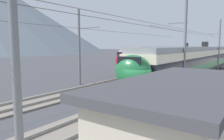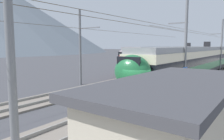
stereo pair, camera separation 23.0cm
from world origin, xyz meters
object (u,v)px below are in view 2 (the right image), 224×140
at_px(catenary_mast_mid, 185,44).
at_px(potted_plant_by_shelter, 173,98).
at_px(catenary_mast_far_side, 81,46).
at_px(train_far_track, 178,56).
at_px(train_near_platform, 196,60).
at_px(platform_shelter, 175,139).
at_px(platform_sign, 185,78).
at_px(catenary_mast_west, 9,53).
at_px(catenary_mast_east, 221,45).

relative_size(catenary_mast_mid, potted_plant_by_shelter, 48.49).
bearing_deg(catenary_mast_far_side, train_far_track, -5.86).
distance_m(train_near_platform, potted_plant_by_shelter, 14.87).
relative_size(catenary_mast_mid, platform_shelter, 7.64).
bearing_deg(platform_sign, catenary_mast_mid, 18.81).
distance_m(train_near_platform, platform_sign, 14.34).
relative_size(train_far_track, catenary_mast_far_side, 0.86).
bearing_deg(catenary_mast_mid, potted_plant_by_shelter, -167.24).
bearing_deg(catenary_mast_mid, train_far_track, 20.83).
bearing_deg(catenary_mast_mid, platform_sign, -161.19).
bearing_deg(catenary_mast_west, catenary_mast_mid, -0.04).
bearing_deg(platform_sign, catenary_mast_west, 169.56).
bearing_deg(train_near_platform, catenary_mast_west, -176.84).
relative_size(train_far_track, catenary_mast_mid, 0.86).
xyz_separation_m(train_near_platform, catenary_mast_west, (-23.78, -1.31, 1.55)).
xyz_separation_m(catenary_mast_west, platform_shelter, (1.68, -4.19, -1.99)).
bearing_deg(catenary_mast_mid, train_near_platform, 8.61).
relative_size(train_near_platform, catenary_mast_far_side, 0.78).
relative_size(catenary_mast_mid, catenary_mast_east, 1.00).
distance_m(catenary_mast_west, platform_sign, 10.10).
relative_size(catenary_mast_far_side, platform_sign, 16.98).
relative_size(catenary_mast_far_side, platform_shelter, 7.64).
height_order(catenary_mast_mid, catenary_mast_far_side, catenary_mast_mid).
bearing_deg(catenary_mast_west, platform_sign, -10.44).
relative_size(train_near_platform, catenary_mast_east, 0.78).
distance_m(train_far_track, catenary_mast_east, 7.88).
bearing_deg(train_near_platform, platform_shelter, -166.02).
distance_m(train_far_track, potted_plant_by_shelter, 26.18).
bearing_deg(platform_sign, catenary_mast_east, 4.79).
bearing_deg(platform_sign, catenary_mast_far_side, 77.23).
distance_m(catenary_mast_far_side, platform_sign, 11.64).
relative_size(train_near_platform, catenary_mast_mid, 0.78).
xyz_separation_m(train_far_track, catenary_mast_east, (-2.71, -7.18, 1.79)).
distance_m(train_near_platform, catenary_mast_east, 7.78).
distance_m(train_far_track, catenary_mast_far_side, 21.80).
distance_m(catenary_mast_west, potted_plant_by_shelter, 9.78).
bearing_deg(platform_shelter, train_near_platform, 13.98).
height_order(train_far_track, catenary_mast_far_side, catenary_mast_far_side).
xyz_separation_m(catenary_mast_west, catenary_mast_east, (31.24, -0.01, 0.25)).
height_order(catenary_mast_west, catenary_mast_mid, catenary_mast_mid).
bearing_deg(platform_sign, platform_shelter, -163.59).
distance_m(potted_plant_by_shelter, platform_shelter, 8.13).
relative_size(train_near_platform, platform_shelter, 5.99).
xyz_separation_m(catenary_mast_far_side, potted_plant_by_shelter, (-3.10, -10.73, -3.16)).
bearing_deg(potted_plant_by_shelter, catenary_mast_east, 3.44).
relative_size(train_far_track, catenary_mast_west, 0.86).
xyz_separation_m(train_far_track, catenary_mast_mid, (-18.89, -7.19, 1.93)).
bearing_deg(catenary_mast_east, platform_sign, -175.21).
relative_size(train_near_platform, train_far_track, 0.91).
distance_m(catenary_mast_far_side, platform_shelter, 17.40).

